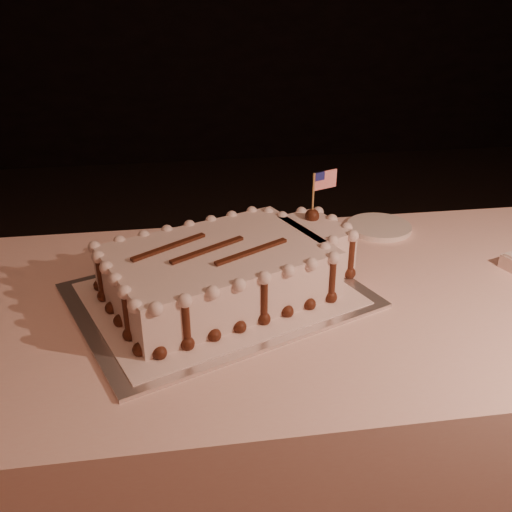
{
  "coord_description": "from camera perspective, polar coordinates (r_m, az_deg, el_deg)",
  "views": [
    {
      "loc": [
        -0.33,
        -0.42,
        1.37
      ],
      "look_at": [
        -0.18,
        0.62,
        0.84
      ],
      "focal_mm": 40.0,
      "sensor_mm": 36.0,
      "label": 1
    }
  ],
  "objects": [
    {
      "name": "side_plate",
      "position": [
        1.55,
        12.2,
        2.85
      ],
      "size": [
        0.17,
        0.17,
        0.01
      ],
      "primitive_type": "cylinder",
      "color": "white",
      "rests_on": "banquet_table"
    },
    {
      "name": "cake_board",
      "position": [
        1.21,
        -3.76,
        -3.96
      ],
      "size": [
        0.7,
        0.62,
        0.01
      ],
      "primitive_type": "cube",
      "rotation": [
        0.0,
        0.0,
        0.38
      ],
      "color": "silver",
      "rests_on": "banquet_table"
    },
    {
      "name": "sheet_cake",
      "position": [
        1.19,
        -2.53,
        -1.2
      ],
      "size": [
        0.57,
        0.43,
        0.22
      ],
      "color": "silver",
      "rests_on": "doily"
    },
    {
      "name": "doily",
      "position": [
        1.21,
        -3.77,
        -3.75
      ],
      "size": [
        0.62,
        0.56,
        0.0
      ],
      "primitive_type": "cube",
      "rotation": [
        0.0,
        0.0,
        0.38
      ],
      "color": "white",
      "rests_on": "cake_board"
    },
    {
      "name": "banquet_table",
      "position": [
        1.46,
        7.24,
        -16.41
      ],
      "size": [
        2.4,
        0.8,
        0.75
      ],
      "primitive_type": "cube",
      "color": "#FFD1C5",
      "rests_on": "ground"
    }
  ]
}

